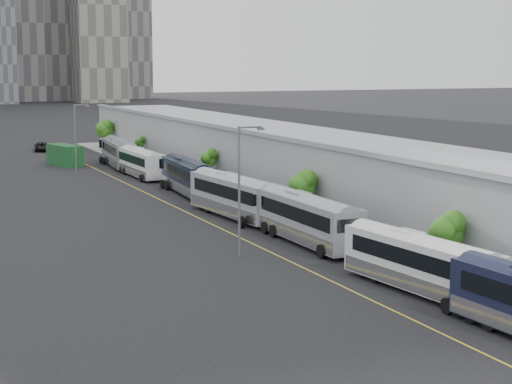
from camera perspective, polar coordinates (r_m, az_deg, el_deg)
sidewalk at (r=76.49m, az=5.37°, el=-1.98°), size 10.00×170.00×0.12m
lane_line at (r=72.04m, az=-1.95°, el=-2.64°), size 0.12×160.00×0.02m
depot at (r=77.95m, az=7.97°, el=0.74°), size 12.45×160.40×7.20m
bus_2 at (r=53.62m, az=10.90°, el=-5.03°), size 3.73×12.62×3.64m
bus_3 at (r=66.83m, az=3.45°, el=-2.09°), size 2.99×13.45×3.93m
bus_4 at (r=78.29m, az=-1.45°, el=-0.51°), size 3.83×13.66×3.94m
bus_5 at (r=93.06m, az=-4.60°, el=0.87°), size 3.57×13.16×3.80m
bus_6 at (r=107.36m, az=-7.70°, el=1.79°), size 2.75×12.30×3.58m
bus_7 at (r=118.69m, az=-9.14°, el=2.44°), size 3.76×13.25×3.82m
tree_1 at (r=57.11m, az=12.55°, el=-2.49°), size 2.30×2.30×4.41m
tree_2 at (r=74.39m, az=3.10°, el=0.50°), size 2.40×2.40×4.80m
tree_3 at (r=96.38m, az=-3.16°, el=2.21°), size 1.64×1.64×4.25m
tree_4 at (r=123.48m, az=-7.72°, el=3.20°), size 1.08×1.08×3.30m
tree_5 at (r=140.15m, az=-10.07°, el=4.23°), size 2.76×2.76×5.17m
street_lamp_near at (r=61.68m, az=-0.98°, el=0.63°), size 2.04×0.22×9.57m
street_lamp_far at (r=113.47m, az=-11.87°, el=3.86°), size 2.04×0.22×8.81m
shipping_container at (r=121.70m, az=-12.63°, el=2.41°), size 4.08×7.07×2.89m
suv at (r=142.64m, az=-14.07°, el=2.94°), size 3.10×5.42×1.42m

